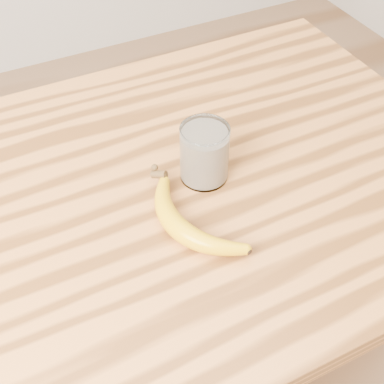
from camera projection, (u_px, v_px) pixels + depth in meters
name	position (u px, v px, depth m)	size (l,w,h in m)	color
table	(155.00, 238.00, 1.03)	(1.20, 0.80, 0.90)	#B87133
smoothie_glass	(204.00, 154.00, 0.92)	(0.09, 0.09, 0.11)	white
banana	(179.00, 229.00, 0.85)	(0.11, 0.30, 0.04)	gold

